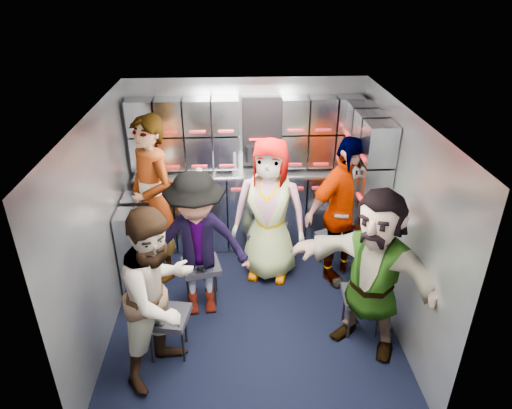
{
  "coord_description": "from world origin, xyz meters",
  "views": [
    {
      "loc": [
        -0.15,
        -3.74,
        3.22
      ],
      "look_at": [
        0.06,
        0.35,
        1.07
      ],
      "focal_mm": 32.0,
      "sensor_mm": 36.0,
      "label": 1
    }
  ],
  "objects_px": {
    "attendant_arc_a": "(160,296)",
    "attendant_arc_b": "(198,246)",
    "jump_seat_mid_left": "(201,268)",
    "attendant_arc_c": "(270,211)",
    "jump_seat_mid_right": "(336,239)",
    "jump_seat_center": "(268,233)",
    "jump_seat_near_left": "(167,319)",
    "attendant_arc_d": "(343,212)",
    "attendant_standing": "(153,200)",
    "jump_seat_near_right": "(363,298)",
    "attendant_arc_e": "(373,273)"
  },
  "relations": [
    {
      "from": "attendant_arc_a",
      "to": "attendant_arc_b",
      "type": "height_order",
      "value": "attendant_arc_a"
    },
    {
      "from": "jump_seat_mid_left",
      "to": "attendant_arc_c",
      "type": "height_order",
      "value": "attendant_arc_c"
    },
    {
      "from": "jump_seat_mid_left",
      "to": "jump_seat_mid_right",
      "type": "bearing_deg",
      "value": 17.7
    },
    {
      "from": "jump_seat_center",
      "to": "attendant_arc_a",
      "type": "bearing_deg",
      "value": -123.07
    },
    {
      "from": "jump_seat_near_left",
      "to": "attendant_arc_a",
      "type": "relative_size",
      "value": 0.28
    },
    {
      "from": "jump_seat_center",
      "to": "attendant_arc_d",
      "type": "height_order",
      "value": "attendant_arc_d"
    },
    {
      "from": "attendant_arc_b",
      "to": "attendant_standing",
      "type": "bearing_deg",
      "value": 122.15
    },
    {
      "from": "attendant_arc_c",
      "to": "jump_seat_near_right",
      "type": "bearing_deg",
      "value": -35.79
    },
    {
      "from": "jump_seat_near_left",
      "to": "jump_seat_mid_right",
      "type": "xyz_separation_m",
      "value": [
        1.8,
        1.26,
        0.0
      ]
    },
    {
      "from": "jump_seat_mid_right",
      "to": "attendant_arc_a",
      "type": "distance_m",
      "value": 2.34
    },
    {
      "from": "attendant_standing",
      "to": "attendant_arc_e",
      "type": "bearing_deg",
      "value": 19.56
    },
    {
      "from": "jump_seat_near_left",
      "to": "jump_seat_mid_right",
      "type": "bearing_deg",
      "value": 34.94
    },
    {
      "from": "jump_seat_near_right",
      "to": "jump_seat_near_left",
      "type": "bearing_deg",
      "value": -173.37
    },
    {
      "from": "jump_seat_mid_left",
      "to": "attendant_arc_d",
      "type": "relative_size",
      "value": 0.26
    },
    {
      "from": "attendant_standing",
      "to": "attendant_arc_b",
      "type": "xyz_separation_m",
      "value": [
        0.52,
        -0.69,
        -0.17
      ]
    },
    {
      "from": "jump_seat_near_left",
      "to": "attendant_arc_c",
      "type": "bearing_deg",
      "value": 49.73
    },
    {
      "from": "jump_seat_mid_right",
      "to": "attendant_standing",
      "type": "distance_m",
      "value": 2.13
    },
    {
      "from": "jump_seat_mid_left",
      "to": "attendant_standing",
      "type": "height_order",
      "value": "attendant_standing"
    },
    {
      "from": "jump_seat_near_left",
      "to": "attendant_arc_c",
      "type": "distance_m",
      "value": 1.63
    },
    {
      "from": "jump_seat_mid_right",
      "to": "attendant_arc_d",
      "type": "relative_size",
      "value": 0.29
    },
    {
      "from": "attendant_standing",
      "to": "jump_seat_mid_left",
      "type": "bearing_deg",
      "value": 5.99
    },
    {
      "from": "attendant_arc_d",
      "to": "attendant_arc_e",
      "type": "height_order",
      "value": "attendant_arc_d"
    },
    {
      "from": "jump_seat_near_left",
      "to": "attendant_arc_c",
      "type": "xyz_separation_m",
      "value": [
        1.01,
        1.2,
        0.43
      ]
    },
    {
      "from": "jump_seat_near_left",
      "to": "attendant_arc_d",
      "type": "relative_size",
      "value": 0.27
    },
    {
      "from": "attendant_arc_e",
      "to": "attendant_arc_a",
      "type": "bearing_deg",
      "value": -134.84
    },
    {
      "from": "jump_seat_center",
      "to": "attendant_arc_e",
      "type": "distance_m",
      "value": 1.62
    },
    {
      "from": "attendant_arc_c",
      "to": "attendant_arc_d",
      "type": "height_order",
      "value": "attendant_arc_d"
    },
    {
      "from": "attendant_standing",
      "to": "attendant_arc_d",
      "type": "xyz_separation_m",
      "value": [
        2.06,
        -0.2,
        -0.1
      ]
    },
    {
      "from": "attendant_arc_e",
      "to": "attendant_arc_b",
      "type": "bearing_deg",
      "value": -160.83
    },
    {
      "from": "attendant_standing",
      "to": "attendant_arc_a",
      "type": "xyz_separation_m",
      "value": [
        0.26,
        -1.46,
        -0.14
      ]
    },
    {
      "from": "attendant_arc_e",
      "to": "jump_seat_mid_right",
      "type": "bearing_deg",
      "value": 130.39
    },
    {
      "from": "attendant_standing",
      "to": "attendant_arc_d",
      "type": "bearing_deg",
      "value": 44.7
    },
    {
      "from": "attendant_standing",
      "to": "attendant_arc_c",
      "type": "bearing_deg",
      "value": 46.55
    },
    {
      "from": "jump_seat_mid_right",
      "to": "jump_seat_near_right",
      "type": "distance_m",
      "value": 1.05
    },
    {
      "from": "attendant_arc_c",
      "to": "attendant_arc_d",
      "type": "relative_size",
      "value": 0.97
    },
    {
      "from": "jump_seat_mid_right",
      "to": "attendant_arc_e",
      "type": "xyz_separation_m",
      "value": [
        0.04,
        -1.22,
        0.41
      ]
    },
    {
      "from": "jump_seat_near_left",
      "to": "jump_seat_center",
      "type": "height_order",
      "value": "jump_seat_center"
    },
    {
      "from": "attendant_standing",
      "to": "attendant_arc_a",
      "type": "height_order",
      "value": "attendant_standing"
    },
    {
      "from": "jump_seat_near_right",
      "to": "attendant_arc_b",
      "type": "height_order",
      "value": "attendant_arc_b"
    },
    {
      "from": "attendant_arc_a",
      "to": "attendant_arc_b",
      "type": "xyz_separation_m",
      "value": [
        0.26,
        0.77,
        -0.02
      ]
    },
    {
      "from": "attendant_arc_b",
      "to": "attendant_arc_e",
      "type": "distance_m",
      "value": 1.67
    },
    {
      "from": "attendant_arc_a",
      "to": "attendant_arc_d",
      "type": "bearing_deg",
      "value": -20.8
    },
    {
      "from": "attendant_arc_a",
      "to": "attendant_arc_c",
      "type": "relative_size",
      "value": 0.97
    },
    {
      "from": "attendant_arc_b",
      "to": "attendant_arc_e",
      "type": "bearing_deg",
      "value": -24.45
    },
    {
      "from": "jump_seat_near_left",
      "to": "jump_seat_mid_left",
      "type": "bearing_deg",
      "value": 71.0
    },
    {
      "from": "jump_seat_mid_left",
      "to": "jump_seat_near_right",
      "type": "height_order",
      "value": "jump_seat_mid_left"
    },
    {
      "from": "attendant_arc_d",
      "to": "attendant_arc_e",
      "type": "bearing_deg",
      "value": -116.03
    },
    {
      "from": "attendant_standing",
      "to": "attendant_arc_b",
      "type": "relative_size",
      "value": 1.21
    },
    {
      "from": "attendant_arc_c",
      "to": "jump_seat_center",
      "type": "bearing_deg",
      "value": 104.04
    },
    {
      "from": "jump_seat_mid_right",
      "to": "attendant_arc_b",
      "type": "height_order",
      "value": "attendant_arc_b"
    }
  ]
}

